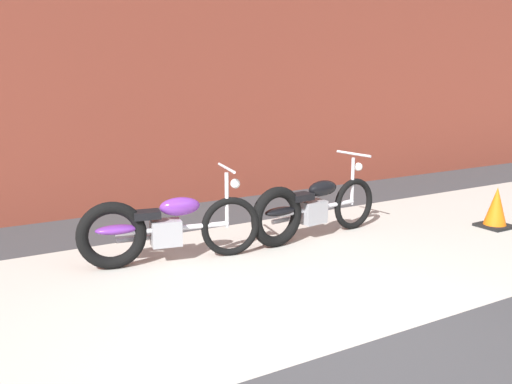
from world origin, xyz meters
The scene contains 5 objects.
ground_plane centered at (0.00, 0.00, 0.00)m, with size 80.00×80.00×0.00m, color #38383A.
sidewalk_slab centered at (0.00, 1.75, 0.00)m, with size 36.00×3.50×0.01m, color #B2ADA3.
motorcycle_purple centered at (-0.59, 2.53, 0.40)m, with size 1.99×0.69×1.03m.
motorcycle_black centered at (1.32, 2.45, 0.40)m, with size 2.00×0.58×1.03m.
traffic_cone centered at (3.81, 1.62, 0.25)m, with size 0.40×0.40×0.55m.
Camera 1 is at (-2.60, -2.95, 2.03)m, focal length 38.93 mm.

